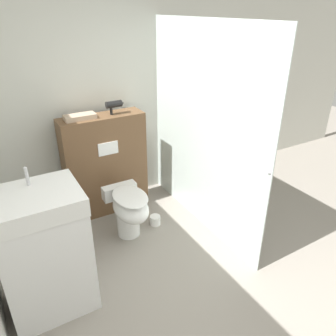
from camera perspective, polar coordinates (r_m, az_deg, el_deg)
name	(u,v)px	position (r m, az deg, el deg)	size (l,w,h in m)	color
ground_plane	(251,336)	(2.79, 14.20, -26.45)	(12.00, 12.00, 0.00)	gray
wall_back	(116,97)	(3.85, -8.96, 12.06)	(8.00, 0.06, 2.50)	silver
partition_panel	(105,165)	(3.76, -10.85, 0.56)	(0.91, 0.29, 1.15)	brown
shower_glass	(203,132)	(3.31, 6.06, 6.22)	(0.04, 1.90, 2.10)	silver
toilet	(129,209)	(3.37, -6.83, -7.10)	(0.36, 0.59, 0.52)	white
sink_vanity	(45,252)	(2.72, -20.65, -13.53)	(0.63, 0.52, 1.17)	white
hair_drier	(114,104)	(3.55, -9.30, 10.86)	(0.20, 0.07, 0.15)	black
folded_towel	(80,117)	(3.48, -15.09, 8.59)	(0.32, 0.15, 0.05)	tan
spare_toilet_roll	(155,220)	(3.68, -2.25, -9.06)	(0.12, 0.12, 0.11)	white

